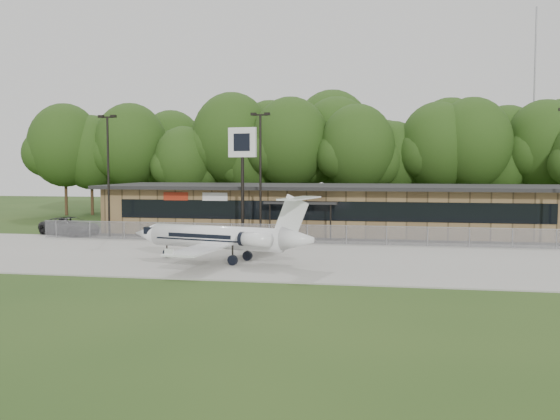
% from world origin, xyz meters
% --- Properties ---
extents(ground, '(160.00, 160.00, 0.00)m').
position_xyz_m(ground, '(0.00, 0.00, 0.00)').
color(ground, '#244217').
rests_on(ground, ground).
extents(apron, '(64.00, 18.00, 0.08)m').
position_xyz_m(apron, '(0.00, 8.00, 0.04)').
color(apron, '#9E9B93').
rests_on(apron, ground).
extents(parking_lot, '(50.00, 9.00, 0.06)m').
position_xyz_m(parking_lot, '(0.00, 19.50, 0.03)').
color(parking_lot, '#383835').
rests_on(parking_lot, ground).
extents(terminal, '(41.00, 11.65, 4.30)m').
position_xyz_m(terminal, '(-0.00, 23.94, 2.18)').
color(terminal, olive).
rests_on(terminal, ground).
extents(fence, '(46.00, 0.04, 1.52)m').
position_xyz_m(fence, '(0.00, 15.00, 0.78)').
color(fence, gray).
rests_on(fence, ground).
extents(treeline, '(72.00, 12.00, 15.00)m').
position_xyz_m(treeline, '(0.00, 42.00, 7.50)').
color(treeline, '#1E3C13').
rests_on(treeline, ground).
extents(radio_mast, '(0.20, 0.20, 25.00)m').
position_xyz_m(radio_mast, '(22.00, 48.00, 12.50)').
color(radio_mast, gray).
rests_on(radio_mast, ground).
extents(light_pole_left, '(1.55, 0.30, 10.23)m').
position_xyz_m(light_pole_left, '(-18.00, 16.50, 5.98)').
color(light_pole_left, black).
rests_on(light_pole_left, ground).
extents(light_pole_mid, '(1.55, 0.30, 10.23)m').
position_xyz_m(light_pole_mid, '(-5.00, 16.50, 5.98)').
color(light_pole_mid, black).
rests_on(light_pole_mid, ground).
extents(business_jet, '(12.67, 11.39, 4.29)m').
position_xyz_m(business_jet, '(-4.84, 4.93, 1.53)').
color(business_jet, white).
rests_on(business_jet, ground).
extents(suv, '(6.31, 4.54, 1.60)m').
position_xyz_m(suv, '(-22.00, 17.28, 0.80)').
color(suv, '#2D2D2F').
rests_on(suv, ground).
extents(pole_sign, '(2.40, 0.66, 9.10)m').
position_xyz_m(pole_sign, '(-6.55, 16.79, 6.96)').
color(pole_sign, black).
rests_on(pole_sign, ground).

